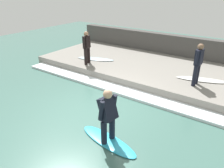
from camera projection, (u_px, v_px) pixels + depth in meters
The scene contains 10 objects.
ground_plane at pixel (102, 108), 7.64m from camera, with size 28.00×28.00×0.00m, color #426B60.
concrete_ledge at pixel (152, 69), 10.55m from camera, with size 4.40×11.45×0.38m, color gray.
back_wall at pixel (172, 48), 12.16m from camera, with size 0.50×12.02×1.44m, color #474442.
wave_foam_crest at pixel (124, 91), 8.71m from camera, with size 0.70×10.88×0.10m, color silver.
surfboard_riding at pixel (108, 141), 6.00m from camera, with size 0.82×1.98×0.06m.
surfer_riding at pixel (108, 113), 5.63m from camera, with size 0.57×0.48×1.53m.
surfer_waiting_near at pixel (87, 46), 10.37m from camera, with size 0.53×0.30×1.57m.
surfboard_waiting_near at pixel (96, 59), 11.33m from camera, with size 1.12×2.01×0.06m.
surfer_waiting_far at pixel (198, 62), 8.14m from camera, with size 0.54×0.25×1.62m.
surfboard_waiting_far at pixel (202, 80), 8.87m from camera, with size 1.06×2.08×0.06m.
Camera 1 is at (-5.21, -4.05, 3.96)m, focal length 35.00 mm.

